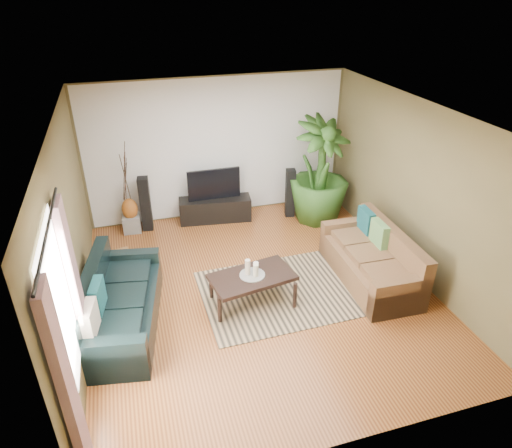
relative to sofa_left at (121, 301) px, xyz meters
name	(u,v)px	position (x,y,z in m)	size (l,w,h in m)	color
floor	(260,290)	(2.02, 0.24, -0.42)	(5.50, 5.50, 0.00)	#9B5928
ceiling	(261,116)	(2.02, 0.24, 2.28)	(5.50, 5.50, 0.00)	white
wall_back	(218,149)	(2.02, 2.99, 0.93)	(5.00, 5.00, 0.00)	brown
wall_front	(351,347)	(2.02, -2.51, 0.93)	(5.00, 5.00, 0.00)	brown
wall_left	(70,238)	(-0.48, 0.24, 0.92)	(5.50, 5.50, 0.00)	brown
wall_right	(416,190)	(4.52, 0.24, 0.92)	(5.50, 5.50, 0.00)	brown
backwall_panel	(218,149)	(2.02, 2.98, 0.93)	(4.90, 4.90, 0.00)	white
window_pane	(62,314)	(-0.46, -1.36, 0.97)	(1.80, 1.80, 0.00)	white
curtain_near	(68,391)	(-0.41, -2.11, 0.72)	(0.08, 0.35, 2.20)	gray
curtain_far	(76,289)	(-0.41, -0.61, 0.72)	(0.08, 0.35, 2.20)	gray
curtain_rod	(47,232)	(-0.41, -1.36, 1.87)	(0.03, 0.03, 1.90)	black
sofa_left	(121,301)	(0.00, 0.00, 0.00)	(2.09, 0.89, 0.85)	black
sofa_right	(371,257)	(3.75, 0.02, 0.00)	(1.95, 0.88, 0.85)	brown
area_rug	(286,291)	(2.40, 0.09, -0.42)	(2.53, 1.79, 0.01)	tan
coffee_table	(252,289)	(1.83, -0.02, -0.18)	(1.19, 0.65, 0.48)	black
candle_tray	(252,275)	(1.83, -0.02, 0.07)	(0.37, 0.37, 0.02)	gray
candle_tall	(248,267)	(1.77, 0.01, 0.19)	(0.08, 0.08, 0.24)	beige
candle_mid	(256,270)	(1.87, -0.06, 0.17)	(0.08, 0.08, 0.18)	beige
candle_short	(256,267)	(1.90, 0.04, 0.15)	(0.08, 0.08, 0.15)	silver
tv_stand	(215,209)	(1.86, 2.67, -0.20)	(1.38, 0.41, 0.46)	black
television	(214,184)	(1.86, 2.69, 0.33)	(1.01, 0.06, 0.60)	black
speaker_left	(145,204)	(0.55, 2.69, 0.10)	(0.19, 0.21, 1.05)	black
speaker_right	(290,193)	(3.33, 2.45, 0.06)	(0.18, 0.19, 0.97)	black
potted_plant	(319,171)	(3.78, 2.15, 0.58)	(1.13, 1.13, 2.01)	#2A551C
plant_pot	(317,212)	(3.78, 2.15, -0.28)	(0.37, 0.37, 0.29)	black
pedestal	(132,223)	(0.26, 2.69, -0.27)	(0.32, 0.32, 0.32)	gray
vase	(130,209)	(0.26, 2.69, 0.04)	(0.29, 0.29, 0.41)	#95501B
side_table	(118,272)	(-0.02, 0.97, -0.17)	(0.48, 0.48, 0.51)	#995632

